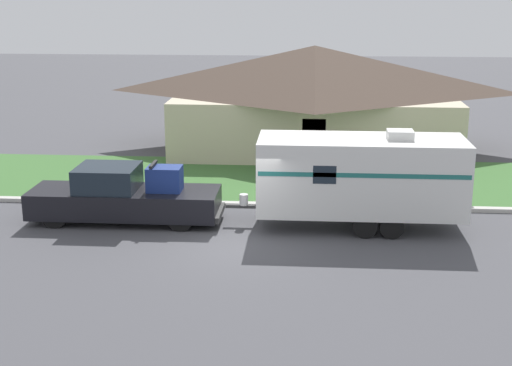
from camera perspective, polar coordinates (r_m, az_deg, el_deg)
name	(u,v)px	position (r m, az deg, el deg)	size (l,w,h in m)	color
ground_plane	(238,243)	(21.67, -1.46, -4.84)	(120.00, 120.00, 0.00)	#47474C
curb_strip	(248,204)	(25.18, -0.62, -1.73)	(80.00, 0.30, 0.14)	beige
lawn_strip	(256,179)	(28.69, -0.01, 0.32)	(80.00, 7.00, 0.03)	#3D6B33
house_across_street	(314,95)	(34.17, 4.66, 7.02)	(13.86, 8.62, 4.84)	beige
pickup_truck	(124,197)	(23.79, -10.53, -1.09)	(6.31, 1.94, 2.00)	black
travel_trailer	(361,175)	(22.85, 8.39, 0.61)	(7.58, 2.39, 3.20)	black
mailbox	(465,176)	(26.34, 16.42, 0.51)	(0.48, 0.20, 1.30)	brown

